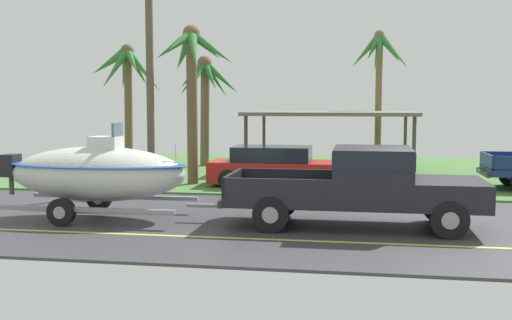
% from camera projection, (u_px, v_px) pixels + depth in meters
% --- Properties ---
extents(ground, '(36.00, 22.00, 0.11)m').
position_uv_depth(ground, '(399.00, 182.00, 22.18)').
color(ground, '#38383D').
extents(pickup_truck_towing, '(5.96, 2.15, 1.82)m').
position_uv_depth(pickup_truck_towing, '(371.00, 183.00, 13.91)').
color(pickup_truck_towing, black).
rests_on(pickup_truck_towing, ground).
extents(boat_on_trailer, '(5.65, 2.31, 2.35)m').
position_uv_depth(boat_on_trailer, '(97.00, 173.00, 15.00)').
color(boat_on_trailer, gray).
rests_on(boat_on_trailer, ground).
extents(parked_sedan_near, '(4.58, 1.84, 1.38)m').
position_uv_depth(parked_sedan_near, '(277.00, 167.00, 20.53)').
color(parked_sedan_near, '#B21E19').
rests_on(parked_sedan_near, ground).
extents(carport_awning, '(6.83, 5.02, 2.47)m').
position_uv_depth(carport_awning, '(331.00, 114.00, 25.29)').
color(carport_awning, '#4C4238').
rests_on(carport_awning, ground).
extents(palm_tree_near_left, '(3.05, 2.69, 4.90)m').
position_uv_depth(palm_tree_near_left, '(205.00, 85.00, 26.98)').
color(palm_tree_near_left, brown).
rests_on(palm_tree_near_left, ground).
extents(palm_tree_near_right, '(3.05, 3.13, 5.45)m').
position_uv_depth(palm_tree_near_right, '(191.00, 65.00, 20.69)').
color(palm_tree_near_right, brown).
rests_on(palm_tree_near_right, ground).
extents(palm_tree_far_left, '(2.85, 2.59, 6.14)m').
position_uv_depth(palm_tree_far_left, '(380.00, 60.00, 27.96)').
color(palm_tree_far_left, brown).
rests_on(palm_tree_far_left, ground).
extents(palm_tree_far_right, '(3.16, 2.62, 5.15)m').
position_uv_depth(palm_tree_far_right, '(126.00, 77.00, 24.32)').
color(palm_tree_far_right, brown).
rests_on(palm_tree_far_right, ground).
extents(utility_pole, '(0.24, 1.80, 8.41)m').
position_uv_depth(utility_pole, '(150.00, 54.00, 19.38)').
color(utility_pole, brown).
rests_on(utility_pole, ground).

